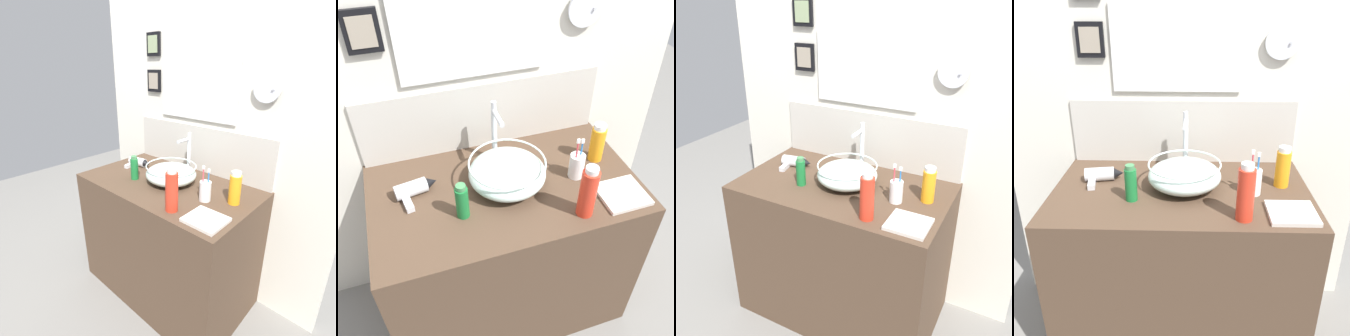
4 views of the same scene
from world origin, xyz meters
TOP-DOWN VIEW (x-y plane):
  - ground_plane at (0.00, 0.00)m, footprint 6.00×6.00m
  - vanity_counter at (0.00, 0.00)m, footprint 1.09×0.63m
  - back_panel at (-0.00, 0.34)m, footprint 1.79×0.09m
  - glass_bowl_sink at (0.01, 0.02)m, footprint 0.31×0.31m
  - faucet at (0.01, 0.18)m, footprint 0.02×0.12m
  - hair_drier at (-0.35, 0.07)m, footprint 0.18×0.14m
  - toothbrush_cup at (0.30, -0.03)m, footprint 0.06×0.06m
  - spray_bottle at (-0.20, -0.10)m, footprint 0.05×0.05m
  - lotion_bottle at (0.43, 0.05)m, footprint 0.06×0.06m
  - shampoo_bottle at (0.24, -0.23)m, footprint 0.06×0.06m
  - hand_towel at (0.42, -0.19)m, footprint 0.18×0.17m

SIDE VIEW (x-z plane):
  - ground_plane at x=0.00m, z-range 0.00..0.00m
  - vanity_counter at x=0.00m, z-range 0.00..0.83m
  - hand_towel at x=0.42m, z-range 0.83..0.85m
  - hair_drier at x=-0.35m, z-range 0.83..0.89m
  - toothbrush_cup at x=0.30m, z-range 0.79..0.99m
  - glass_bowl_sink at x=0.01m, z-range 0.83..0.95m
  - spray_bottle at x=-0.20m, z-range 0.83..0.98m
  - lotion_bottle at x=0.43m, z-range 0.83..1.01m
  - shampoo_bottle at x=0.24m, z-range 0.82..1.05m
  - faucet at x=0.01m, z-range 0.85..1.14m
  - back_panel at x=0.00m, z-range 0.00..2.50m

